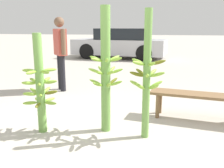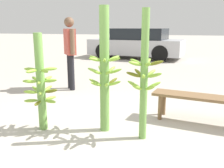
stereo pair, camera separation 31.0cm
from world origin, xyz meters
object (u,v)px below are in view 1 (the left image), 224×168
at_px(banana_stalk_center, 106,71).
at_px(market_bench, 198,98).
at_px(vendor_person, 60,48).
at_px(parked_car, 121,44).
at_px(banana_stalk_right, 147,75).
at_px(banana_stalk_left, 40,85).

bearing_deg(banana_stalk_center, market_bench, 27.36).
relative_size(vendor_person, parked_car, 0.38).
distance_m(banana_stalk_center, vendor_person, 2.44).
bearing_deg(vendor_person, banana_stalk_right, -174.75).
xyz_separation_m(banana_stalk_left, parked_car, (-0.32, 8.19, -0.00)).
distance_m(banana_stalk_right, vendor_person, 2.87).
distance_m(banana_stalk_right, market_bench, 1.15).
bearing_deg(vendor_person, market_bench, -154.30).
relative_size(banana_stalk_center, market_bench, 1.13).
bearing_deg(banana_stalk_center, banana_stalk_left, -165.61).
height_order(banana_stalk_right, market_bench, banana_stalk_right).
height_order(banana_stalk_right, parked_car, banana_stalk_right).
distance_m(market_bench, parked_car, 7.72).
relative_size(banana_stalk_left, banana_stalk_center, 0.80).
bearing_deg(banana_stalk_left, parked_car, 92.25).
height_order(market_bench, parked_car, parked_car).
bearing_deg(banana_stalk_left, vendor_person, 106.11).
xyz_separation_m(vendor_person, parked_car, (0.30, 6.03, -0.30)).
bearing_deg(banana_stalk_right, vendor_person, 133.98).
xyz_separation_m(banana_stalk_left, banana_stalk_center, (0.83, 0.21, 0.18)).
bearing_deg(vendor_person, parked_car, -41.62).
relative_size(banana_stalk_center, vendor_person, 1.04).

